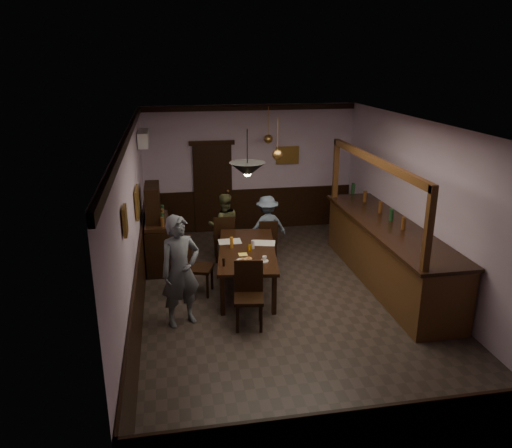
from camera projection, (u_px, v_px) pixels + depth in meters
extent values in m
cube|color=#2D2621|center=(288.00, 303.00, 8.60)|extent=(5.00, 8.00, 0.01)
cube|color=white|center=(292.00, 127.00, 7.65)|extent=(5.00, 8.00, 0.01)
cube|color=#BBA1BC|center=(250.00, 169.00, 11.86)|extent=(5.00, 0.01, 3.00)
cube|color=#BBA1BC|center=(399.00, 359.00, 4.39)|extent=(5.00, 0.01, 3.00)
cube|color=#BBA1BC|center=(133.00, 229.00, 7.71)|extent=(0.01, 8.00, 3.00)
cube|color=#BBA1BC|center=(432.00, 212.00, 8.54)|extent=(0.01, 8.00, 3.00)
cube|color=black|center=(247.00, 251.00, 8.95)|extent=(1.30, 2.32, 0.06)
cube|color=black|center=(223.00, 296.00, 8.09)|extent=(0.07, 0.07, 0.69)
cube|color=black|center=(274.00, 295.00, 8.12)|extent=(0.07, 0.07, 0.69)
cube|color=black|center=(225.00, 250.00, 10.02)|extent=(0.07, 0.07, 0.69)
cube|color=black|center=(267.00, 249.00, 10.05)|extent=(0.07, 0.07, 0.69)
cube|color=black|center=(224.00, 239.00, 10.29)|extent=(0.44, 0.44, 0.05)
cube|color=black|center=(225.00, 229.00, 10.02)|extent=(0.43, 0.06, 0.51)
cube|color=black|center=(232.00, 246.00, 10.56)|extent=(0.04, 0.04, 0.44)
cube|color=black|center=(215.00, 247.00, 10.51)|extent=(0.04, 0.04, 0.44)
cube|color=black|center=(233.00, 252.00, 10.23)|extent=(0.04, 0.04, 0.44)
cube|color=black|center=(216.00, 253.00, 10.19)|extent=(0.04, 0.04, 0.44)
cube|color=black|center=(267.00, 240.00, 10.34)|extent=(0.42, 0.42, 0.05)
cube|color=black|center=(268.00, 232.00, 10.10)|extent=(0.38, 0.08, 0.45)
cube|color=black|center=(274.00, 247.00, 10.56)|extent=(0.04, 0.04, 0.39)
cube|color=black|center=(259.00, 247.00, 10.54)|extent=(0.04, 0.04, 0.39)
cube|color=black|center=(276.00, 253.00, 10.27)|extent=(0.04, 0.04, 0.39)
cube|color=black|center=(261.00, 253.00, 10.25)|extent=(0.04, 0.04, 0.39)
cube|color=black|center=(249.00, 299.00, 7.70)|extent=(0.51, 0.51, 0.05)
cube|color=black|center=(249.00, 276.00, 7.80)|extent=(0.45, 0.11, 0.53)
cube|color=black|center=(237.00, 319.00, 7.60)|extent=(0.04, 0.04, 0.46)
cube|color=black|center=(261.00, 319.00, 7.61)|extent=(0.04, 0.04, 0.46)
cube|color=black|center=(237.00, 308.00, 7.95)|extent=(0.04, 0.04, 0.46)
cube|color=black|center=(260.00, 307.00, 7.95)|extent=(0.04, 0.04, 0.46)
cube|color=black|center=(199.00, 268.00, 8.80)|extent=(0.56, 0.56, 0.05)
cube|color=black|center=(187.00, 253.00, 8.74)|extent=(0.18, 0.44, 0.53)
cube|color=black|center=(207.00, 286.00, 8.69)|extent=(0.04, 0.04, 0.46)
cube|color=black|center=(212.00, 278.00, 9.03)|extent=(0.04, 0.04, 0.46)
cube|color=black|center=(187.00, 285.00, 8.74)|extent=(0.04, 0.04, 0.46)
cube|color=black|center=(192.00, 276.00, 9.08)|extent=(0.04, 0.04, 0.46)
imported|color=#555961|center=(180.00, 271.00, 7.67)|extent=(0.77, 0.65, 1.79)
imported|color=brown|center=(224.00, 225.00, 10.41)|extent=(0.69, 0.55, 1.37)
imported|color=slate|center=(267.00, 226.00, 10.45)|extent=(0.91, 0.62, 1.31)
cube|color=silver|center=(230.00, 241.00, 9.30)|extent=(0.42, 0.30, 0.01)
cube|color=silver|center=(264.00, 243.00, 9.23)|extent=(0.48, 0.39, 0.01)
cube|color=#FFE75D|center=(243.00, 254.00, 8.70)|extent=(0.17, 0.17, 0.00)
cylinder|color=white|center=(264.00, 261.00, 8.41)|extent=(0.15, 0.15, 0.01)
imported|color=white|center=(265.00, 258.00, 8.41)|extent=(0.09, 0.09, 0.07)
cylinder|color=white|center=(243.00, 261.00, 8.42)|extent=(0.22, 0.22, 0.01)
torus|color=#C68C47|center=(243.00, 260.00, 8.36)|extent=(0.13, 0.13, 0.04)
torus|color=#C68C47|center=(248.00, 259.00, 8.42)|extent=(0.13, 0.13, 0.04)
cylinder|color=orange|center=(250.00, 248.00, 8.83)|extent=(0.07, 0.07, 0.12)
cylinder|color=#BF721E|center=(232.00, 242.00, 8.98)|extent=(0.06, 0.06, 0.20)
cylinder|color=silver|center=(253.00, 244.00, 8.96)|extent=(0.06, 0.06, 0.15)
cylinder|color=black|center=(224.00, 262.00, 8.20)|extent=(0.04, 0.04, 0.14)
cube|color=black|center=(158.00, 245.00, 9.96)|extent=(0.46, 1.28, 0.91)
cube|color=black|center=(157.00, 221.00, 9.80)|extent=(0.44, 1.23, 0.07)
cube|color=black|center=(153.00, 203.00, 9.67)|extent=(0.27, 0.82, 0.73)
cube|color=#432912|center=(388.00, 255.00, 9.23)|extent=(0.89, 4.17, 1.09)
cube|color=black|center=(389.00, 226.00, 9.04)|extent=(0.99, 4.27, 0.06)
cube|color=#432912|center=(375.00, 160.00, 8.59)|extent=(0.10, 4.07, 0.12)
cube|color=#432912|center=(428.00, 230.00, 6.93)|extent=(0.10, 0.10, 1.29)
cube|color=#432912|center=(336.00, 170.00, 10.63)|extent=(0.10, 0.10, 1.29)
cube|color=black|center=(213.00, 189.00, 11.80)|extent=(0.90, 0.06, 2.10)
cube|color=white|center=(143.00, 138.00, 10.13)|extent=(0.20, 0.85, 0.30)
cube|color=olive|center=(125.00, 221.00, 6.02)|extent=(0.04, 0.28, 0.36)
cube|color=olive|center=(137.00, 202.00, 8.40)|extent=(0.04, 0.62, 0.48)
cube|color=olive|center=(287.00, 155.00, 11.87)|extent=(0.55, 0.04, 0.42)
cylinder|color=black|center=(247.00, 150.00, 7.56)|extent=(0.02, 0.02, 0.62)
cone|color=black|center=(247.00, 170.00, 7.66)|extent=(0.56, 0.56, 0.22)
sphere|color=#FFD88C|center=(247.00, 173.00, 7.68)|extent=(0.12, 0.12, 0.12)
cylinder|color=#BF8C3F|center=(278.00, 136.00, 9.15)|extent=(0.02, 0.02, 0.70)
cone|color=#BF8C3F|center=(277.00, 155.00, 9.27)|extent=(0.20, 0.20, 0.22)
sphere|color=#FFD88C|center=(277.00, 157.00, 9.28)|extent=(0.12, 0.12, 0.12)
cylinder|color=#BF8C3F|center=(268.00, 123.00, 10.91)|extent=(0.02, 0.02, 0.70)
cone|color=#BF8C3F|center=(268.00, 139.00, 11.03)|extent=(0.20, 0.20, 0.22)
sphere|color=#FFD88C|center=(268.00, 141.00, 11.04)|extent=(0.12, 0.12, 0.12)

